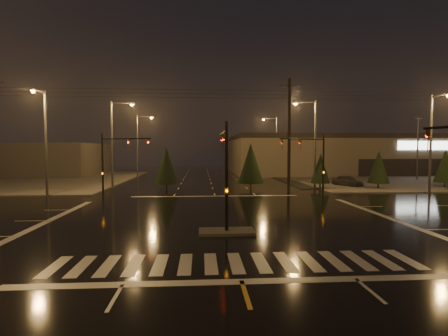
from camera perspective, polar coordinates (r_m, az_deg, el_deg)
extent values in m
plane|color=black|center=(23.08, -0.32, -8.23)|extent=(140.00, 140.00, 0.00)
cube|color=#474540|center=(61.41, 26.93, -1.47)|extent=(36.00, 36.00, 0.12)
cube|color=#474540|center=(60.04, -32.29, -1.70)|extent=(36.00, 36.00, 0.12)
cube|color=#474540|center=(19.17, 0.43, -10.34)|extent=(3.00, 1.60, 0.15)
cube|color=beige|center=(14.39, 1.95, -15.19)|extent=(15.00, 2.60, 0.01)
cube|color=beige|center=(12.51, 2.92, -18.04)|extent=(16.00, 0.50, 0.01)
cube|color=beige|center=(33.92, -1.46, -4.61)|extent=(16.00, 0.50, 0.01)
cube|color=black|center=(62.48, 31.82, -1.54)|extent=(50.00, 24.00, 0.08)
cube|color=#736A52|center=(77.66, 24.13, 2.00)|extent=(60.00, 28.00, 7.00)
cube|color=black|center=(77.68, 24.18, 4.44)|extent=(60.20, 28.20, 0.80)
cube|color=white|center=(65.53, 29.95, 3.22)|extent=(9.00, 0.20, 1.40)
cube|color=black|center=(65.63, 29.85, 0.07)|extent=(22.00, 0.15, 2.80)
cube|color=#433F3B|center=(72.84, -31.31, 1.23)|extent=(30.00, 18.00, 5.60)
cylinder|color=black|center=(18.71, 0.43, -1.59)|extent=(0.18, 0.18, 6.00)
cylinder|color=black|center=(20.92, -0.03, 5.75)|extent=(0.12, 4.50, 0.12)
imported|color=#594707|center=(22.93, -0.36, 5.38)|extent=(0.16, 0.20, 1.00)
cube|color=#594707|center=(18.78, 0.43, -3.72)|extent=(0.25, 0.18, 0.35)
cylinder|color=black|center=(35.20, 15.91, 0.45)|extent=(0.18, 0.18, 6.00)
cylinder|color=black|center=(33.64, 12.69, 4.64)|extent=(4.74, 1.82, 0.12)
imported|color=#594707|center=(32.35, 9.47, 4.65)|extent=(0.24, 0.22, 1.00)
cube|color=#594707|center=(35.23, 15.90, -0.69)|extent=(0.25, 0.18, 0.35)
cylinder|color=black|center=(34.36, -19.21, 0.34)|extent=(0.18, 0.18, 6.00)
cylinder|color=black|center=(32.96, -15.72, 4.63)|extent=(4.74, 1.82, 0.12)
imported|color=#594707|center=(31.83, -12.27, 4.65)|extent=(0.24, 0.22, 1.00)
cube|color=#594707|center=(34.40, -19.18, -0.83)|extent=(0.25, 0.18, 0.35)
imported|color=#594707|center=(18.93, 30.33, 5.48)|extent=(0.22, 0.24, 1.00)
cylinder|color=#38383A|center=(41.84, -17.85, 3.55)|extent=(0.24, 0.24, 10.00)
cylinder|color=#38383A|center=(41.90, -16.34, 10.15)|extent=(2.40, 0.14, 0.14)
cube|color=#38383A|center=(41.68, -14.84, 10.14)|extent=(0.70, 0.30, 0.18)
sphere|color=orange|center=(41.66, -14.84, 9.97)|extent=(0.32, 0.32, 0.32)
cylinder|color=#38383A|center=(57.50, -13.98, 3.41)|extent=(0.24, 0.24, 10.00)
cylinder|color=#38383A|center=(57.54, -12.86, 8.21)|extent=(2.40, 0.14, 0.14)
cube|color=#38383A|center=(57.38, -11.76, 8.19)|extent=(0.70, 0.30, 0.18)
sphere|color=orange|center=(57.36, -11.76, 8.06)|extent=(0.32, 0.32, 0.32)
cylinder|color=#38383A|center=(40.69, 14.66, 3.61)|extent=(0.24, 0.24, 10.00)
cylinder|color=#38383A|center=(40.67, 13.12, 10.42)|extent=(2.40, 0.14, 0.14)
cube|color=#38383A|center=(40.37, 11.60, 10.42)|extent=(0.70, 0.30, 0.18)
sphere|color=orange|center=(40.35, 11.60, 10.24)|extent=(0.32, 0.32, 0.32)
cylinder|color=#38383A|center=(60.00, 8.59, 3.45)|extent=(0.24, 0.24, 10.00)
cylinder|color=#38383A|center=(59.99, 7.50, 8.05)|extent=(2.40, 0.14, 0.14)
cube|color=#38383A|center=(59.78, 6.45, 8.02)|extent=(0.70, 0.30, 0.18)
sphere|color=orange|center=(59.77, 6.45, 7.90)|extent=(0.32, 0.32, 0.32)
cylinder|color=#38383A|center=(37.10, -27.08, 3.45)|extent=(0.24, 0.24, 10.00)
cylinder|color=#38383A|center=(36.39, -28.02, 11.03)|extent=(0.14, 2.40, 0.14)
cube|color=#38383A|center=(35.39, -28.76, 11.17)|extent=(0.30, 0.70, 0.18)
sphere|color=orange|center=(35.37, -28.76, 10.96)|extent=(0.32, 0.32, 0.32)
cylinder|color=#38383A|center=(41.35, 30.67, 3.28)|extent=(0.24, 0.24, 10.00)
cylinder|color=#38383A|center=(40.71, 31.82, 10.04)|extent=(0.14, 2.40, 0.14)
cube|color=#38383A|center=(39.82, 32.76, 10.11)|extent=(0.30, 0.70, 0.18)
sphere|color=orange|center=(39.80, 32.75, 9.92)|extent=(0.32, 0.32, 0.32)
cylinder|color=black|center=(37.81, 10.59, 5.23)|extent=(0.32, 0.32, 12.00)
cube|color=black|center=(38.37, 10.67, 13.01)|extent=(2.20, 0.12, 0.12)
cylinder|color=black|center=(41.35, 15.42, -2.86)|extent=(0.18, 0.18, 0.70)
cone|color=black|center=(41.19, 15.46, -0.05)|extent=(2.15, 2.15, 3.37)
cylinder|color=black|center=(43.64, 23.87, -2.71)|extent=(0.18, 0.18, 0.70)
cone|color=black|center=(43.48, 23.93, 0.20)|extent=(2.39, 2.39, 3.74)
cylinder|color=black|center=(48.34, 32.35, -2.39)|extent=(0.18, 0.18, 0.70)
cone|color=black|center=(48.20, 32.42, 0.30)|extent=(2.46, 2.46, 3.84)
cylinder|color=black|center=(39.33, -9.38, -3.09)|extent=(0.18, 0.18, 0.70)
cone|color=black|center=(39.15, -9.41, 0.44)|extent=(2.65, 2.65, 4.14)
cylinder|color=black|center=(39.96, 4.37, -2.96)|extent=(0.18, 0.18, 0.70)
cone|color=black|center=(39.77, 4.39, 0.81)|extent=(2.92, 2.92, 4.56)
imported|color=black|center=(45.24, 19.48, -2.01)|extent=(3.19, 4.28, 1.36)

